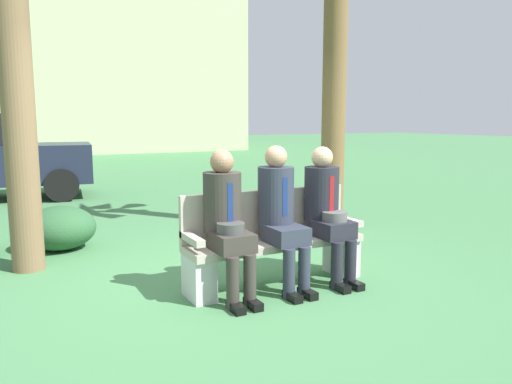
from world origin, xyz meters
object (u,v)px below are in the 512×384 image
object	(u,v)px
seated_man_right	(327,207)
shrub_near_bench	(283,210)
park_bench	(273,242)
shrub_far_lawn	(60,228)
building_backdrop	(97,10)
seated_man_left	(227,217)
seated_man_middle	(280,210)

from	to	relation	value
seated_man_right	shrub_near_bench	distance (m)	2.30
park_bench	shrub_far_lawn	world-z (taller)	park_bench
park_bench	building_backdrop	xyz separation A→B (m)	(2.57, 22.01, 6.45)
park_bench	shrub_far_lawn	size ratio (longest dim) A/B	2.05
park_bench	building_backdrop	distance (m)	23.07
seated_man_left	seated_man_middle	bearing A→B (deg)	0.83
seated_man_middle	shrub_far_lawn	world-z (taller)	seated_man_middle
seated_man_left	seated_man_middle	size ratio (longest dim) A/B	0.98
building_backdrop	park_bench	bearing A→B (deg)	-96.66
park_bench	seated_man_middle	distance (m)	0.35
seated_man_middle	building_backdrop	size ratio (longest dim) A/B	0.10
seated_man_left	seated_man_middle	xyz separation A→B (m)	(0.55, 0.01, 0.02)
shrub_far_lawn	building_backdrop	world-z (taller)	building_backdrop
park_bench	shrub_far_lawn	distance (m)	2.84
seated_man_middle	shrub_near_bench	bearing A→B (deg)	58.50
seated_man_left	seated_man_right	world-z (taller)	same
seated_man_right	shrub_far_lawn	world-z (taller)	seated_man_right
seated_man_left	shrub_near_bench	bearing A→B (deg)	49.00
seated_man_right	building_backdrop	bearing A→B (deg)	84.74
shrub_far_lawn	building_backdrop	distance (m)	21.21
building_backdrop	seated_man_left	bearing A→B (deg)	-97.99
shrub_near_bench	seated_man_left	bearing A→B (deg)	-131.00
building_backdrop	shrub_near_bench	bearing A→B (deg)	-93.62
seated_man_middle	shrub_near_bench	world-z (taller)	seated_man_middle
seated_man_right	building_backdrop	size ratio (longest dim) A/B	0.09
seated_man_middle	seated_man_left	bearing A→B (deg)	-179.17
seated_man_left	seated_man_right	xyz separation A→B (m)	(1.07, 0.00, 0.00)
park_bench	seated_man_left	bearing A→B (deg)	-166.56
seated_man_left	seated_man_right	bearing A→B (deg)	0.00
seated_man_left	shrub_far_lawn	bearing A→B (deg)	114.97
seated_man_left	shrub_far_lawn	xyz separation A→B (m)	(-1.13, 2.43, -0.46)
park_bench	seated_man_right	size ratio (longest dim) A/B	1.34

